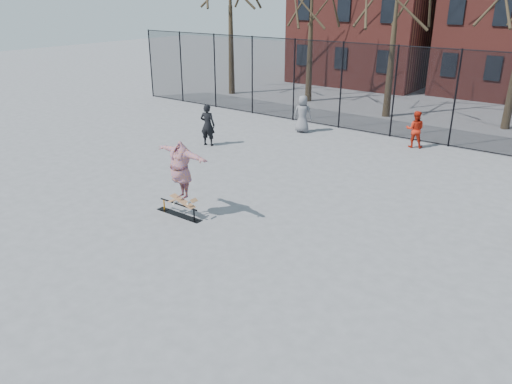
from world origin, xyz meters
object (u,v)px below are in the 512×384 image
Objects in this scene: skater at (181,174)px; bystander_grey at (303,114)px; skateboard at (183,203)px; bystander_red at (415,129)px; bystander_black at (208,125)px; skate_rail at (179,211)px.

skater reaches higher than bystander_grey.
bystander_red reaches higher than skateboard.
skateboard is at bearing 84.38° from bystander_grey.
bystander_grey is at bearing 102.62° from skateboard.
bystander_red is at bearing -162.12° from bystander_black.
skateboard is 0.54× the size of bystander_grey.
skate_rail is 10.33m from bystander_grey.
skateboard is 0.52× the size of bystander_black.
bystander_grey is (-2.08, 10.09, 0.71)m from skate_rail.
bystander_grey is (-2.26, 10.09, 0.44)m from skateboard.
skate_rail is at bearing 83.40° from bystander_grey.
bystander_black reaches higher than skateboard.
skater is 11.19m from bystander_red.
skater is (0.00, 0.00, 0.89)m from skateboard.
skate_rail is at bearing -173.57° from skater.
bystander_red reaches higher than skate_rail.
bystander_grey is 4.69m from bystander_black.
skater is 1.16× the size of bystander_black.
skater is at bearing 109.21° from bystander_black.
bystander_red is (2.76, 10.83, -0.53)m from skater.
skate_rail is 0.96× the size of bystander_grey.
bystander_red is at bearing 74.80° from skate_rail.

